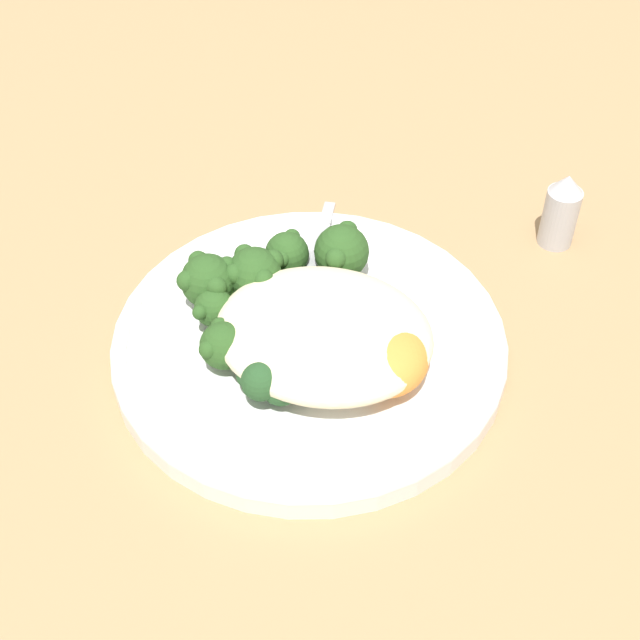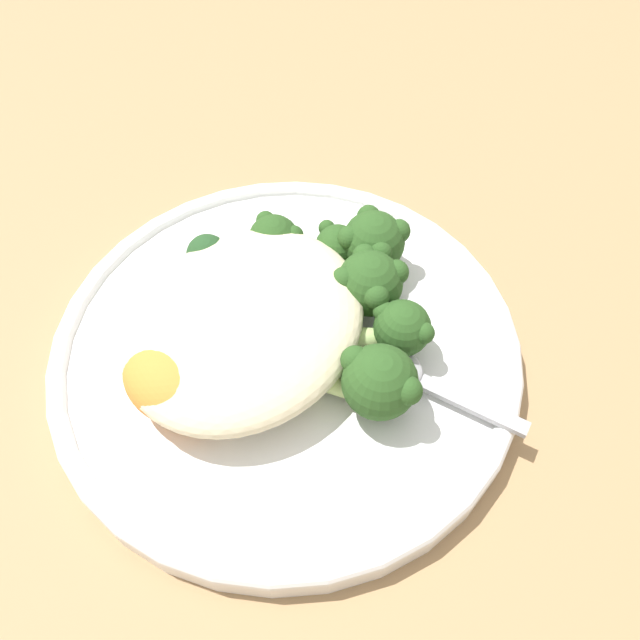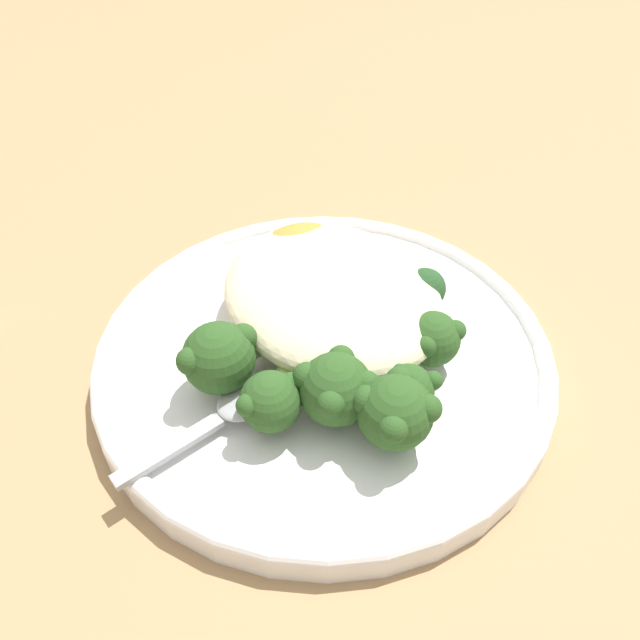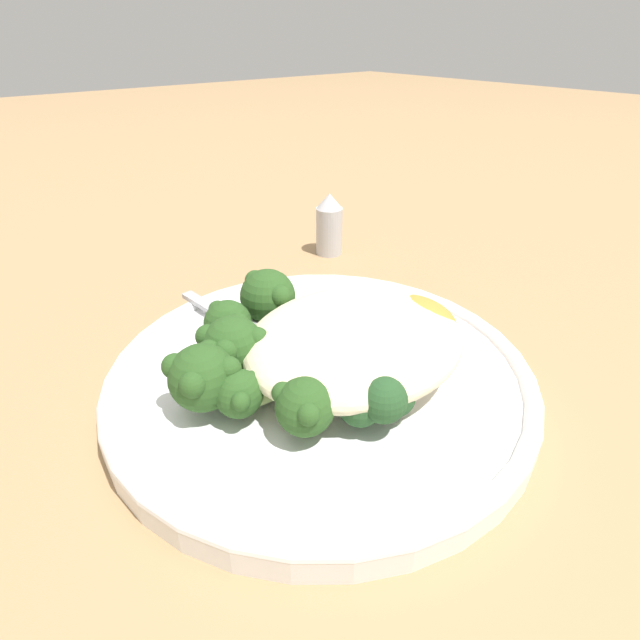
{
  "view_description": "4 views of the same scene",
  "coord_description": "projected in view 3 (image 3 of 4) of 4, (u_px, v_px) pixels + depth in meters",
  "views": [
    {
      "loc": [
        -0.12,
        0.42,
        0.49
      ],
      "look_at": [
        0.01,
        -0.01,
        0.04
      ],
      "focal_mm": 50.0,
      "sensor_mm": 36.0,
      "label": 1
    },
    {
      "loc": [
        -0.15,
        -0.15,
        0.34
      ],
      "look_at": [
        0.03,
        -0.02,
        0.03
      ],
      "focal_mm": 35.0,
      "sensor_mm": 36.0,
      "label": 2
    },
    {
      "loc": [
        0.24,
        -0.17,
        0.3
      ],
      "look_at": [
        0.02,
        -0.01,
        0.05
      ],
      "focal_mm": 35.0,
      "sensor_mm": 36.0,
      "label": 3
    },
    {
      "loc": [
        0.19,
        0.21,
        0.22
      ],
      "look_at": [
        0.01,
        -0.01,
        0.05
      ],
      "focal_mm": 28.0,
      "sensor_mm": 36.0,
      "label": 4
    }
  ],
  "objects": [
    {
      "name": "ground_plane",
      "position": [
        322.0,
        345.0,
        0.42
      ],
      "size": [
        4.0,
        4.0,
        0.0
      ],
      "primitive_type": "plane",
      "color": "#9E7A51"
    },
    {
      "name": "plate",
      "position": [
        324.0,
        353.0,
        0.4
      ],
      "size": [
        0.29,
        0.29,
        0.02
      ],
      "color": "white",
      "rests_on": "ground_plane"
    },
    {
      "name": "quinoa_mound",
      "position": [
        335.0,
        298.0,
        0.39
      ],
      "size": [
        0.15,
        0.13,
        0.04
      ],
      "primitive_type": "ellipsoid",
      "color": "beige",
      "rests_on": "plate"
    },
    {
      "name": "broccoli_stalk_0",
      "position": [
        231.0,
        353.0,
        0.36
      ],
      "size": [
        0.04,
        0.11,
        0.04
      ],
      "rotation": [
        0.0,
        0.0,
        4.85
      ],
      "color": "#ADC675",
      "rests_on": "plate"
    },
    {
      "name": "broccoli_stalk_1",
      "position": [
        284.0,
        376.0,
        0.35
      ],
      "size": [
        0.09,
        0.11,
        0.03
      ],
      "rotation": [
        0.0,
        0.0,
        5.39
      ],
      "color": "#ADC675",
      "rests_on": "plate"
    },
    {
      "name": "broccoli_stalk_2",
      "position": [
        334.0,
        383.0,
        0.34
      ],
      "size": [
        0.1,
        0.06,
        0.04
      ],
      "rotation": [
        0.0,
        0.0,
        5.85
      ],
      "color": "#ADC675",
      "rests_on": "plate"
    },
    {
      "name": "broccoli_stalk_3",
      "position": [
        382.0,
        397.0,
        0.34
      ],
      "size": [
        0.13,
        0.04,
        0.04
      ],
      "rotation": [
        0.0,
        0.0,
        6.13
      ],
      "color": "#ADC675",
      "rests_on": "plate"
    },
    {
      "name": "broccoli_stalk_4",
      "position": [
        388.0,
        372.0,
        0.36
      ],
      "size": [
        0.11,
        0.03,
        0.03
      ],
      "rotation": [
        0.0,
        0.0,
        6.37
      ],
      "color": "#ADC675",
      "rests_on": "plate"
    },
    {
      "name": "broccoli_stalk_5",
      "position": [
        403.0,
        334.0,
        0.38
      ],
      "size": [
        0.1,
        0.08,
        0.03
      ],
      "rotation": [
        0.0,
        0.0,
        6.85
      ],
      "color": "#ADC675",
      "rests_on": "plate"
    },
    {
      "name": "sweet_potato_chunk_0",
      "position": [
        300.0,
        253.0,
        0.43
      ],
      "size": [
        0.06,
        0.07,
        0.04
      ],
      "primitive_type": "ellipsoid",
      "rotation": [
        0.0,
        0.0,
        4.65
      ],
      "color": "orange",
      "rests_on": "plate"
    },
    {
      "name": "sweet_potato_chunk_1",
      "position": [
        325.0,
        294.0,
        0.4
      ],
      "size": [
        0.06,
        0.06,
        0.03
      ],
      "primitive_type": "ellipsoid",
      "rotation": [
        0.0,
        0.0,
        1.92
      ],
      "color": "orange",
      "rests_on": "plate"
    },
    {
      "name": "kale_tuft",
      "position": [
        408.0,
        295.0,
        0.4
      ],
      "size": [
        0.05,
        0.05,
        0.03
      ],
      "color": "#234723",
      "rests_on": "plate"
    },
    {
      "name": "spoon",
      "position": [
        235.0,
        407.0,
        0.35
      ],
      "size": [
        0.03,
        0.11,
        0.01
      ],
      "rotation": [
        0.0,
        0.0,
        4.81
      ],
      "color": "#A3A3A8",
      "rests_on": "plate"
    }
  ]
}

